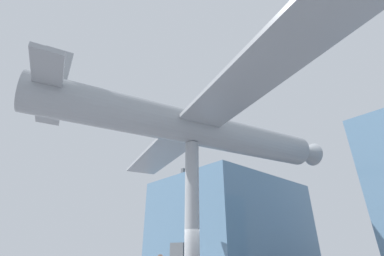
{
  "coord_description": "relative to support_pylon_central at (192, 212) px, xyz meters",
  "views": [
    {
      "loc": [
        8.63,
        -7.63,
        1.72
      ],
      "look_at": [
        0.0,
        0.0,
        7.21
      ],
      "focal_mm": 24.0,
      "sensor_mm": 36.0,
      "label": 1
    }
  ],
  "objects": [
    {
      "name": "support_pylon_central",
      "position": [
        0.0,
        0.0,
        0.0
      ],
      "size": [
        0.63,
        0.63,
        6.38
      ],
      "color": "#999EA3",
      "rests_on": "ground_plane"
    },
    {
      "name": "suspended_airplane",
      "position": [
        0.06,
        0.24,
        4.04
      ],
      "size": [
        17.6,
        16.19,
        3.17
      ],
      "rotation": [
        0.0,
        0.0,
        -0.25
      ],
      "color": "#93999E",
      "rests_on": "support_pylon_central"
    },
    {
      "name": "glass_pavilion_left",
      "position": [
        -10.2,
        14.55,
        0.99
      ],
      "size": [
        11.23,
        14.51,
        8.93
      ],
      "color": "slate",
      "rests_on": "ground_plane"
    }
  ]
}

